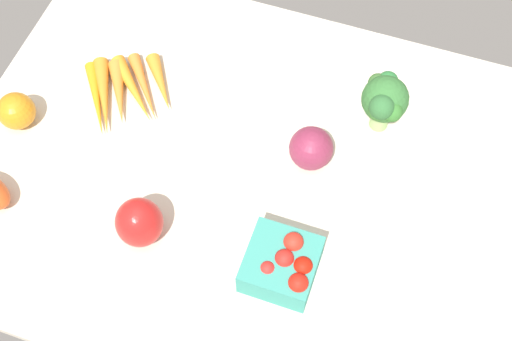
{
  "coord_description": "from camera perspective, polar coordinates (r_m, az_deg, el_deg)",
  "views": [
    {
      "loc": [
        -18.65,
        54.05,
        104.42
      ],
      "look_at": [
        0.0,
        0.0,
        4.0
      ],
      "focal_mm": 47.99,
      "sensor_mm": 36.0,
      "label": 1
    }
  ],
  "objects": [
    {
      "name": "carrot_bunch",
      "position": [
        1.28,
        -10.87,
        6.43
      ],
      "size": [
        19.88,
        20.22,
        2.92
      ],
      "color": "orange",
      "rests_on": "tablecloth"
    },
    {
      "name": "tablecloth",
      "position": [
        1.18,
        -0.0,
        -0.72
      ],
      "size": [
        104.0,
        76.0,
        2.0
      ],
      "primitive_type": "cube",
      "color": "beige",
      "rests_on": "ground"
    },
    {
      "name": "heirloom_tomato_orange",
      "position": [
        1.28,
        -19.35,
        4.71
      ],
      "size": [
        6.65,
        6.65,
        6.65
      ],
      "primitive_type": "sphere",
      "color": "orange",
      "rests_on": "tablecloth"
    },
    {
      "name": "berry_basket",
      "position": [
        1.07,
        2.26,
        -7.82
      ],
      "size": [
        10.98,
        10.98,
        7.02
      ],
      "color": "teal",
      "rests_on": "tablecloth"
    },
    {
      "name": "red_onion_near_basket",
      "position": [
        1.16,
        4.62,
        1.86
      ],
      "size": [
        7.57,
        7.57,
        7.57
      ],
      "primitive_type": "sphere",
      "color": "#862A46",
      "rests_on": "tablecloth"
    },
    {
      "name": "bell_pepper_red",
      "position": [
        1.1,
        -9.71,
        -4.29
      ],
      "size": [
        8.39,
        8.39,
        9.0
      ],
      "primitive_type": "ellipsoid",
      "rotation": [
        0.0,
        0.0,
        3.25
      ],
      "color": "red",
      "rests_on": "tablecloth"
    },
    {
      "name": "broccoli_head",
      "position": [
        1.18,
        10.65,
        5.78
      ],
      "size": [
        8.12,
        10.43,
        11.8
      ],
      "color": "#A1C978",
      "rests_on": "tablecloth"
    }
  ]
}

